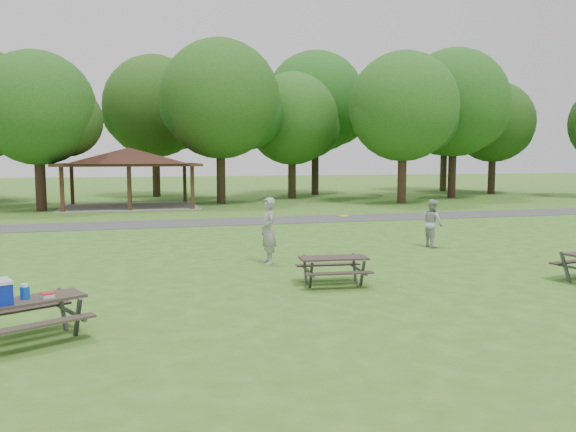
% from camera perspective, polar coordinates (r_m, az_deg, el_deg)
% --- Properties ---
extents(ground, '(160.00, 160.00, 0.00)m').
position_cam_1_polar(ground, '(13.90, 0.36, -7.13)').
color(ground, '#3A691E').
rests_on(ground, ground).
extents(asphalt_path, '(120.00, 3.20, 0.02)m').
position_cam_1_polar(asphalt_path, '(27.46, -7.52, -0.62)').
color(asphalt_path, '#404042').
rests_on(asphalt_path, ground).
extents(pavilion, '(8.60, 7.01, 3.76)m').
position_cam_1_polar(pavilion, '(37.03, -15.88, 5.64)').
color(pavilion, '#382114').
rests_on(pavilion, ground).
extents(tree_row_d, '(6.93, 6.60, 9.27)m').
position_cam_1_polar(tree_row_d, '(36.04, -23.98, 9.66)').
color(tree_row_d, black).
rests_on(tree_row_d, ground).
extents(tree_row_e, '(8.40, 8.00, 11.02)m').
position_cam_1_polar(tree_row_e, '(38.66, -6.77, 11.35)').
color(tree_row_e, black).
rests_on(tree_row_e, ground).
extents(tree_row_f, '(7.35, 7.00, 9.55)m').
position_cam_1_polar(tree_row_f, '(43.27, 0.52, 9.57)').
color(tree_row_f, black).
rests_on(tree_row_f, ground).
extents(tree_row_g, '(7.77, 7.40, 10.25)m').
position_cam_1_polar(tree_row_g, '(39.42, 11.74, 10.50)').
color(tree_row_g, '#321F16').
rests_on(tree_row_g, ground).
extents(tree_row_h, '(8.61, 8.20, 11.37)m').
position_cam_1_polar(tree_row_h, '(45.45, 16.61, 10.65)').
color(tree_row_h, black).
rests_on(tree_row_h, ground).
extents(tree_row_i, '(7.14, 6.80, 9.52)m').
position_cam_1_polar(tree_row_i, '(51.58, 20.21, 8.71)').
color(tree_row_i, black).
rests_on(tree_row_i, ground).
extents(tree_deep_b, '(8.40, 8.00, 11.13)m').
position_cam_1_polar(tree_deep_b, '(46.24, -13.27, 10.48)').
color(tree_deep_b, black).
rests_on(tree_deep_b, ground).
extents(tree_deep_c, '(8.82, 8.40, 11.90)m').
position_cam_1_polar(tree_deep_c, '(47.60, 2.92, 11.17)').
color(tree_deep_c, black).
rests_on(tree_deep_c, ground).
extents(tree_deep_d, '(8.40, 8.00, 11.27)m').
position_cam_1_polar(tree_deep_d, '(54.34, 15.74, 9.87)').
color(tree_deep_d, '#2F2114').
rests_on(tree_deep_d, ground).
extents(picnic_table_near, '(2.21, 2.05, 1.23)m').
position_cam_1_polar(picnic_table_near, '(10.60, -25.65, -7.99)').
color(picnic_table_near, '#302922').
rests_on(picnic_table_near, ground).
extents(picnic_table_middle, '(1.79, 1.49, 0.72)m').
position_cam_1_polar(picnic_table_middle, '(13.96, 4.64, -4.85)').
color(picnic_table_middle, '#302723').
rests_on(picnic_table_middle, ground).
extents(frisbee_in_flight, '(0.32, 0.32, 0.02)m').
position_cam_1_polar(frisbee_in_flight, '(17.95, 5.70, 0.02)').
color(frisbee_in_flight, yellow).
rests_on(frisbee_in_flight, ground).
extents(frisbee_thrower, '(0.53, 0.75, 1.97)m').
position_cam_1_polar(frisbee_thrower, '(16.59, -2.04, -1.51)').
color(frisbee_thrower, '#969799').
rests_on(frisbee_thrower, ground).
extents(frisbee_catcher, '(0.64, 0.82, 1.68)m').
position_cam_1_polar(frisbee_catcher, '(20.40, 14.48, -0.71)').
color(frisbee_catcher, '#B1B1B3').
rests_on(frisbee_catcher, ground).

